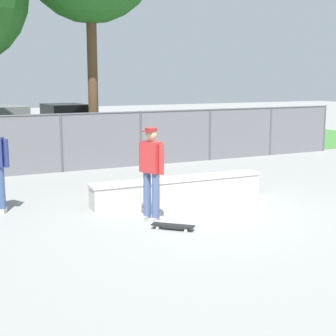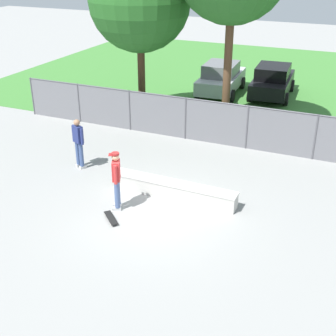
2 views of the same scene
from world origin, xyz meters
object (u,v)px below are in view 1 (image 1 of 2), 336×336
car_black (64,123)px  skateboard (173,226)px  skateboarder (151,170)px  car_silver (4,126)px  concrete_ledge (179,189)px

car_black → skateboard: bearing=-96.7°
skateboard → car_black: 14.10m
skateboarder → car_black: skateboarder is taller
skateboard → skateboarder: bearing=101.6°
skateboard → car_silver: bearing=94.2°
skateboard → car_silver: (-0.98, 13.45, 0.77)m
skateboarder → car_silver: size_ratio=0.43×
skateboarder → skateboard: (0.14, -0.66, -0.96)m
skateboard → car_black: car_black is taller
car_silver → car_black: size_ratio=1.00×
concrete_ledge → car_black: (0.52, 12.02, 0.57)m
skateboarder → car_silver: bearing=93.8°
skateboarder → skateboard: bearing=-78.4°
concrete_ledge → skateboarder: (-1.26, -1.29, 0.76)m
car_silver → car_black: same height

